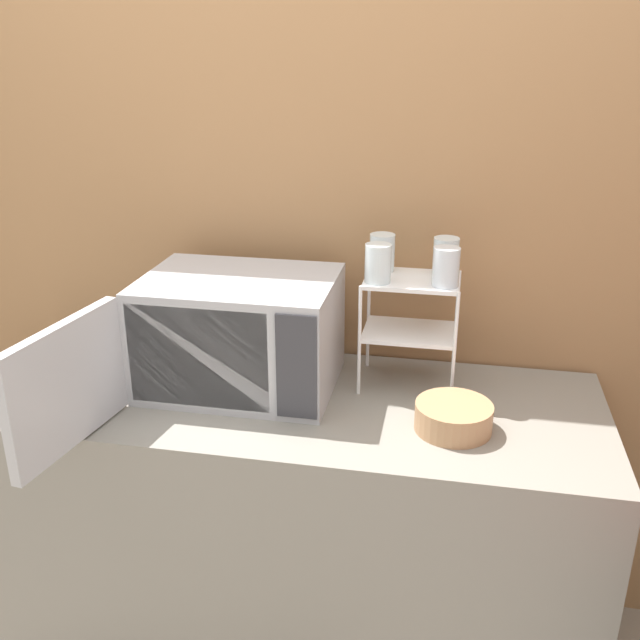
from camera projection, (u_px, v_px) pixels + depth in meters
The scene contains 9 objects.
wall_back at pixel (307, 228), 2.26m from camera, with size 8.00×0.06×2.60m.
counter at pixel (283, 524), 2.23m from camera, with size 1.85×0.67×0.89m.
microwave at pixel (233, 335), 2.06m from camera, with size 0.64×0.83×0.33m.
dish_rack at pixel (410, 309), 2.06m from camera, with size 0.28×0.21×0.33m.
glass_front_left at pixel (378, 263), 1.97m from camera, with size 0.07×0.07×0.11m.
glass_back_right at pixel (446, 256), 2.04m from camera, with size 0.07×0.07×0.11m.
glass_front_right at pixel (446, 267), 1.94m from camera, with size 0.07×0.07×0.11m.
glass_back_left at pixel (382, 252), 2.08m from camera, with size 0.07×0.07×0.11m.
bowl at pixel (453, 417), 1.88m from camera, with size 0.20×0.20×0.07m.
Camera 1 is at (0.47, -1.45, 1.86)m, focal length 40.00 mm.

